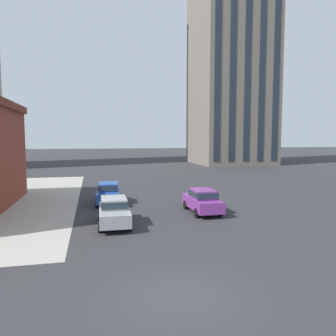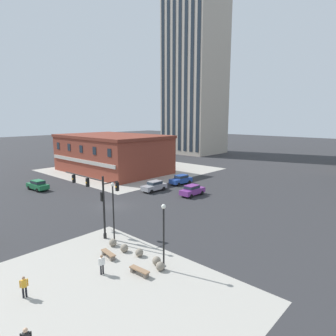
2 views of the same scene
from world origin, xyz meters
name	(u,v)px [view 1 (image 1 of 2)]	position (x,y,z in m)	size (l,w,h in m)	color
ground_plane	(179,296)	(0.00, 0.00, 0.00)	(320.00, 320.00, 0.00)	#2D2D30
car_main_northbound_far	(202,200)	(4.79, 11.55, 0.92)	(1.91, 4.41, 1.68)	#7A3389
car_main_southbound_near	(114,210)	(-1.55, 9.57, 0.92)	(1.96, 4.43, 1.68)	#99999E
car_cross_eastbound	(109,192)	(-1.55, 16.39, 0.92)	(2.16, 4.53, 1.68)	#23479E
residential_tower_skyline_right	(232,36)	(25.25, 53.59, 25.84)	(14.88, 15.17, 51.65)	#70665B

